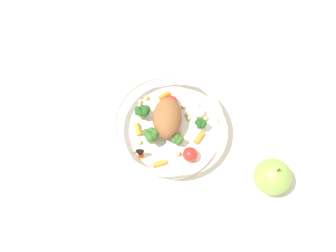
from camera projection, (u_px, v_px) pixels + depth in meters
The scene contains 4 objects.
ground_plane at pixel (172, 134), 0.80m from camera, with size 2.40×2.40×0.00m, color silver.
food_container at pixel (169, 124), 0.77m from camera, with size 0.25×0.25×0.07m.
loose_apple at pixel (272, 177), 0.71m from camera, with size 0.08×0.08×0.09m.
folded_napkin at pixel (75, 104), 0.82m from camera, with size 0.13×0.13×0.01m, color white.
Camera 1 is at (0.15, 0.28, 0.73)m, focal length 37.10 mm.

